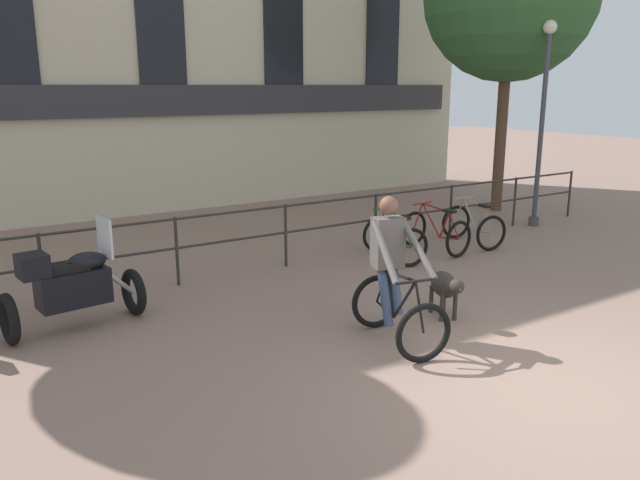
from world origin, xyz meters
name	(u,v)px	position (x,y,z in m)	size (l,w,h in m)	color
ground_plane	(548,389)	(0.00, 0.00, 0.00)	(60.00, 60.00, 0.00)	#8E7060
canal_railing	(286,225)	(0.00, 5.20, 0.71)	(15.05, 0.05, 1.05)	#2D2B28
cyclist_with_bike	(394,278)	(-0.49, 1.83, 0.76)	(0.89, 1.28, 1.70)	black
dog	(445,286)	(0.53, 2.02, 0.43)	(0.44, 0.89, 0.62)	#332D28
parked_motorcycle	(72,285)	(-3.57, 4.23, 0.56)	(1.70, 0.82, 1.35)	black
parked_bicycle_near_lamp	(394,239)	(1.78, 4.54, 0.36)	(0.81, 1.19, 0.86)	black
parked_bicycle_mid_left	(436,232)	(2.75, 4.54, 0.36)	(0.77, 1.17, 0.86)	black
parked_bicycle_mid_right	(473,226)	(3.70, 4.54, 0.36)	(0.82, 1.20, 0.86)	black
street_lamp	(543,114)	(6.03, 4.99, 2.37)	(0.28, 0.28, 4.21)	#424247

